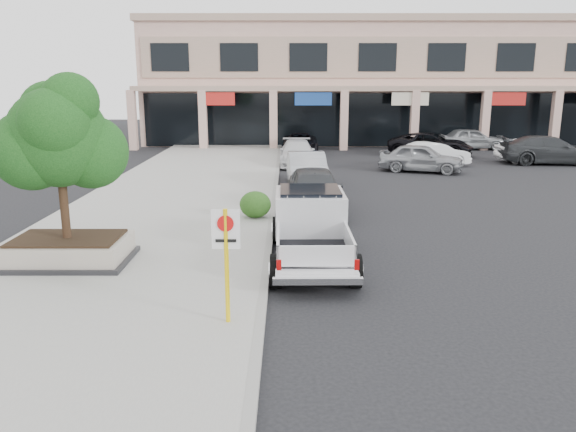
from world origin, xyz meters
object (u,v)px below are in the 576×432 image
object	(u,v)px
lot_car_a	(421,158)
lot_car_e	(471,139)
lot_car_c	(549,150)
planter	(69,250)
lot_car_b	(433,155)
planter_tree	(65,138)
lot_car_f	(533,151)
pickup_truck	(312,229)
lot_car_d	(430,144)
curb_car_b	(307,170)
no_parking_sign	(226,250)
curb_car_d	(300,144)
curb_car_a	(314,190)
curb_car_c	(297,153)

from	to	relation	value
lot_car_a	lot_car_e	distance (m)	11.90
lot_car_c	lot_car_a	bearing A→B (deg)	113.81
planter	lot_car_b	size ratio (longest dim) A/B	0.73
planter_tree	lot_car_f	distance (m)	28.43
pickup_truck	lot_car_d	distance (m)	23.91
lot_car_b	curb_car_b	bearing A→B (deg)	104.80
lot_car_c	lot_car_d	size ratio (longest dim) A/B	1.04
no_parking_sign	curb_car_d	bearing A→B (deg)	85.77
no_parking_sign	curb_car_d	world-z (taller)	no_parking_sign
lot_car_e	lot_car_f	world-z (taller)	lot_car_e
lot_car_a	lot_car_d	xyz separation A→B (m)	(2.15, 6.62, -0.00)
no_parking_sign	lot_car_d	xyz separation A→B (m)	(10.57, 26.49, -0.87)
planter_tree	lot_car_d	xyz separation A→B (m)	(15.03, 22.55, -2.65)
curb_car_a	lot_car_d	bearing A→B (deg)	60.36
lot_car_e	curb_car_a	bearing A→B (deg)	145.11
planter_tree	curb_car_b	xyz separation A→B (m)	(6.55, 11.48, -2.62)
planter	lot_car_c	size ratio (longest dim) A/B	0.56
curb_car_b	curb_car_c	xyz separation A→B (m)	(-0.34, 6.97, -0.08)
pickup_truck	curb_car_a	size ratio (longest dim) A/B	1.19
no_parking_sign	lot_car_a	distance (m)	21.60
planter	curb_car_d	world-z (taller)	curb_car_d
pickup_truck	lot_car_e	bearing A→B (deg)	63.54
curb_car_c	lot_car_c	size ratio (longest dim) A/B	0.86
curb_car_a	lot_car_b	bearing A→B (deg)	54.61
pickup_truck	lot_car_f	bearing A→B (deg)	53.03
lot_car_d	no_parking_sign	bearing A→B (deg)	177.65
curb_car_c	lot_car_e	xyz separation A→B (m)	(12.68, 7.75, 0.07)
no_parking_sign	curb_car_c	size ratio (longest dim) A/B	0.47
curb_car_a	pickup_truck	bearing A→B (deg)	-95.70
curb_car_a	lot_car_b	distance (m)	13.35
lot_car_a	pickup_truck	bearing A→B (deg)	176.81
planter_tree	curb_car_b	size ratio (longest dim) A/B	0.83
curb_car_d	lot_car_d	size ratio (longest dim) A/B	0.92
lot_car_d	lot_car_f	world-z (taller)	lot_car_d
curb_car_a	lot_car_b	xyz separation A→B (m)	(7.29, 11.18, -0.11)
pickup_truck	lot_car_e	world-z (taller)	pickup_truck
lot_car_d	lot_car_f	xyz separation A→B (m)	(5.46, -3.02, -0.06)
curb_car_a	lot_car_a	bearing A→B (deg)	54.68
lot_car_c	lot_car_f	xyz separation A→B (m)	(-0.69, 0.61, -0.13)
planter	lot_car_b	distance (m)	22.59
planter	lot_car_e	world-z (taller)	lot_car_e
lot_car_e	lot_car_b	bearing A→B (deg)	147.06
planter_tree	lot_car_e	world-z (taller)	planter_tree
curb_car_c	lot_car_f	size ratio (longest dim) A/B	1.16
lot_car_f	curb_car_d	bearing A→B (deg)	73.09
pickup_truck	lot_car_d	world-z (taller)	pickup_truck
no_parking_sign	pickup_truck	world-z (taller)	no_parking_sign
curb_car_b	lot_car_c	xyz separation A→B (m)	(14.63, 7.43, 0.03)
lot_car_a	lot_car_f	world-z (taller)	lot_car_a
lot_car_a	curb_car_c	bearing A→B (deg)	88.99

